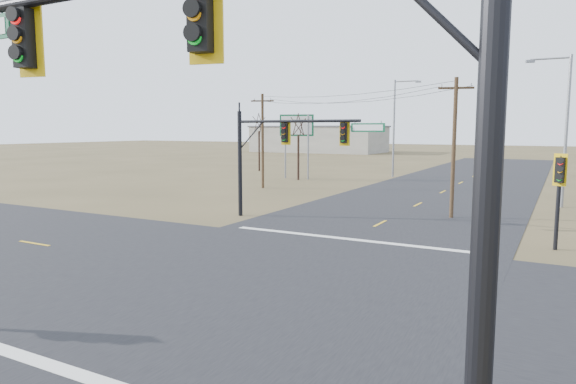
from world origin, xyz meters
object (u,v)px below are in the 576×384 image
object	(u,v)px
highway_sign	(297,134)
streetlight_c	(396,123)
utility_pole_near	(454,145)
utility_pole_far	(263,139)
pedestal_signal_ne	(560,179)
bare_tree_a	(298,124)
mast_arm_far	(289,141)
mast_arm_near	(229,83)
bare_tree_b	(259,122)
streetlight_a	(563,123)

from	to	relation	value
highway_sign	streetlight_c	bearing A→B (deg)	20.75
utility_pole_near	utility_pole_far	xyz separation A→B (m)	(-17.38, 7.78, 0.05)
pedestal_signal_ne	bare_tree_a	distance (m)	31.97
mast_arm_far	streetlight_c	bearing A→B (deg)	85.91
utility_pole_near	bare_tree_a	xyz separation A→B (m)	(-17.92, 15.54, 1.37)
mast_arm_near	pedestal_signal_ne	world-z (taller)	mast_arm_near
streetlight_c	bare_tree_a	distance (m)	10.77
utility_pole_near	highway_sign	world-z (taller)	utility_pole_near
mast_arm_far	bare_tree_b	world-z (taller)	bare_tree_b
pedestal_signal_ne	highway_sign	world-z (taller)	highway_sign
mast_arm_near	streetlight_a	distance (m)	31.76
pedestal_signal_ne	bare_tree_a	xyz separation A→B (m)	(-23.35, 21.69, 2.53)
utility_pole_far	bare_tree_a	distance (m)	7.89
mast_arm_near	streetlight_c	bearing A→B (deg)	92.79
mast_arm_near	bare_tree_b	distance (m)	55.12
streetlight_a	bare_tree_b	bearing A→B (deg)	131.87
streetlight_a	streetlight_c	size ratio (longest dim) A/B	0.96
utility_pole_near	utility_pole_far	distance (m)	19.04
streetlight_c	bare_tree_a	xyz separation A→B (m)	(-7.64, -7.58, -0.16)
utility_pole_far	bare_tree_b	distance (m)	18.37
bare_tree_a	bare_tree_b	bearing A→B (deg)	140.57
streetlight_a	bare_tree_a	world-z (taller)	streetlight_a
pedestal_signal_ne	highway_sign	bearing A→B (deg)	159.01
pedestal_signal_ne	bare_tree_b	bearing A→B (deg)	160.38
bare_tree_b	utility_pole_near	bearing A→B (deg)	-40.42
mast_arm_near	bare_tree_b	xyz separation A→B (m)	(-28.55, 47.15, 0.18)
mast_arm_near	utility_pole_far	xyz separation A→B (m)	(-18.70, 31.73, -1.50)
pedestal_signal_ne	bare_tree_b	size ratio (longest dim) A/B	0.55
highway_sign	streetlight_c	size ratio (longest dim) A/B	0.64
mast_arm_near	highway_sign	world-z (taller)	mast_arm_near
mast_arm_near	highway_sign	bearing A→B (deg)	105.19
mast_arm_near	pedestal_signal_ne	size ratio (longest dim) A/B	2.80
mast_arm_near	streetlight_a	world-z (taller)	streetlight_a
utility_pole_far	pedestal_signal_ne	bearing A→B (deg)	-31.41
pedestal_signal_ne	streetlight_c	distance (m)	33.33
mast_arm_near	streetlight_c	distance (m)	48.48
highway_sign	pedestal_signal_ne	bearing A→B (deg)	-60.76
utility_pole_near	bare_tree_b	xyz separation A→B (m)	(-27.23, 23.19, 1.72)
streetlight_c	bare_tree_b	bearing A→B (deg)	174.18
highway_sign	bare_tree_b	distance (m)	10.95
mast_arm_near	bare_tree_b	bearing A→B (deg)	110.15
mast_arm_near	streetlight_a	xyz separation A→B (m)	(4.02, 31.50, -0.25)
utility_pole_near	pedestal_signal_ne	bearing A→B (deg)	-48.54
utility_pole_near	bare_tree_b	bearing A→B (deg)	139.58
highway_sign	bare_tree_b	xyz separation A→B (m)	(-8.59, 6.66, 1.31)
streetlight_c	utility_pole_far	bearing A→B (deg)	-120.41
utility_pole_near	streetlight_c	xyz separation A→B (m)	(-10.27, 23.12, 1.53)
streetlight_a	streetlight_c	world-z (taller)	streetlight_c
pedestal_signal_ne	streetlight_c	xyz separation A→B (m)	(-15.71, 29.27, 2.69)
mast_arm_far	utility_pole_near	distance (m)	9.37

